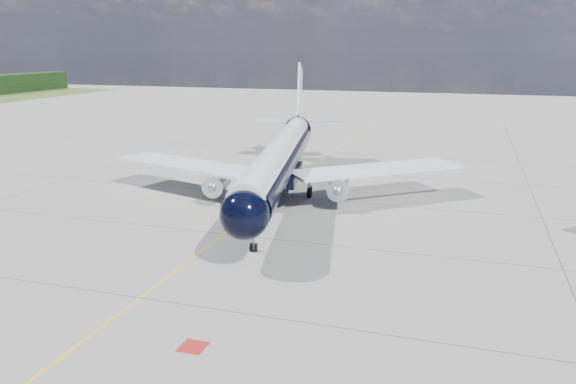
% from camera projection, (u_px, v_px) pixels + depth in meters
% --- Properties ---
extents(ground, '(320.00, 320.00, 0.00)m').
position_uv_depth(ground, '(287.00, 186.00, 72.80)').
color(ground, gray).
rests_on(ground, ground).
extents(taxiway_centerline, '(0.16, 160.00, 0.01)m').
position_uv_depth(taxiway_centerline, '(274.00, 196.00, 68.18)').
color(taxiway_centerline, yellow).
rests_on(taxiway_centerline, ground).
extents(red_marking, '(1.60, 1.60, 0.01)m').
position_uv_depth(red_marking, '(193.00, 347.00, 33.91)').
color(red_marking, maroon).
rests_on(red_marking, ground).
extents(main_airliner, '(42.54, 52.39, 15.23)m').
position_uv_depth(main_airliner, '(281.00, 158.00, 67.00)').
color(main_airliner, black).
rests_on(main_airliner, ground).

